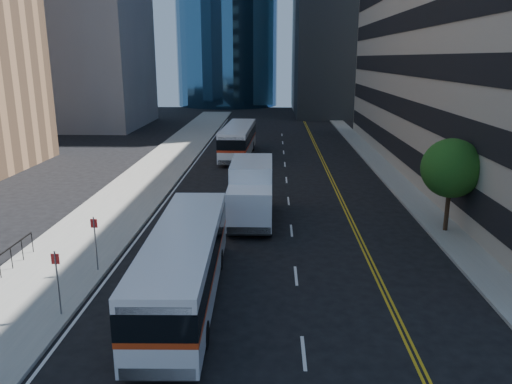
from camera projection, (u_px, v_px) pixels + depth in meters
ground at (286, 296)px, 20.25m from camera, size 160.00×160.00×0.00m
sidewalk_west at (162, 165)px, 44.71m from camera, size 5.00×90.00×0.15m
sidewalk_east at (381, 167)px, 44.04m from camera, size 2.00×90.00×0.15m
street_tree at (451, 168)px, 26.71m from camera, size 3.20×3.20×5.10m
bus_front at (185, 263)px, 19.54m from camera, size 2.76×11.36×2.91m
bus_rear at (238, 140)px, 48.67m from camera, size 2.98×11.72×3.00m
box_truck at (251, 191)px, 29.40m from camera, size 2.51×7.11×3.39m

